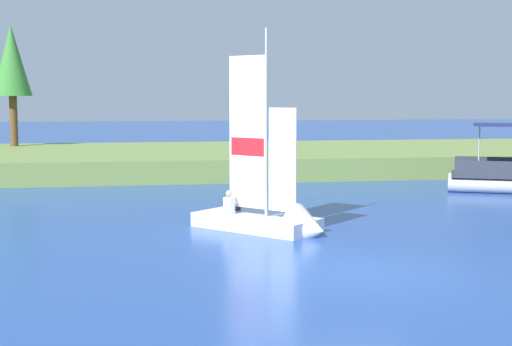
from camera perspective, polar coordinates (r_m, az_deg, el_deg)
The scene contains 4 objects.
ground_plane at distance 16.42m, azimuth 8.01°, elevation -7.65°, with size 200.00×200.00×0.00m, color #234793.
shore_bank at distance 39.17m, azimuth -2.25°, elevation 1.09°, with size 80.00×13.38×1.04m, color olive.
shoreline_tree_centre at distance 43.69m, azimuth -18.33°, elevation 8.13°, with size 2.13×2.13×6.75m.
sailboat at distance 20.98m, azimuth 1.55°, elevation -3.55°, with size 3.91×4.04×6.22m.
Camera 1 is at (-4.80, -15.23, 3.85)m, focal length 51.85 mm.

